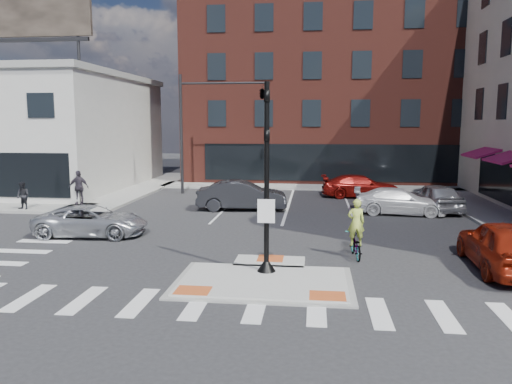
# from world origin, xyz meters

# --- Properties ---
(ground) EXTENTS (120.00, 120.00, 0.00)m
(ground) POSITION_xyz_m (0.00, 0.00, 0.00)
(ground) COLOR #28282B
(ground) RESTS_ON ground
(refuge_island) EXTENTS (5.40, 4.65, 0.13)m
(refuge_island) POSITION_xyz_m (0.00, -0.26, 0.05)
(refuge_island) COLOR gray
(refuge_island) RESTS_ON ground
(sidewalk_nw) EXTENTS (23.50, 20.50, 0.15)m
(sidewalk_nw) POSITION_xyz_m (-16.76, 15.29, 0.08)
(sidewalk_nw) COLOR gray
(sidewalk_nw) RESTS_ON ground
(sidewalk_e) EXTENTS (3.00, 24.00, 0.15)m
(sidewalk_e) POSITION_xyz_m (10.80, 10.00, 0.07)
(sidewalk_e) COLOR gray
(sidewalk_e) RESTS_ON ground
(sidewalk_n) EXTENTS (26.00, 3.00, 0.15)m
(sidewalk_n) POSITION_xyz_m (3.00, 22.00, 0.07)
(sidewalk_n) COLOR gray
(sidewalk_n) RESTS_ON ground
(building_nw) EXTENTS (20.40, 16.40, 14.40)m
(building_nw) POSITION_xyz_m (-21.98, 19.98, 4.23)
(building_nw) COLOR beige
(building_nw) RESTS_ON ground
(building_n) EXTENTS (24.40, 18.40, 15.50)m
(building_n) POSITION_xyz_m (3.00, 31.99, 7.80)
(building_n) COLOR #58231B
(building_n) RESTS_ON ground
(building_far_left) EXTENTS (10.00, 12.00, 10.00)m
(building_far_left) POSITION_xyz_m (-4.00, 52.00, 5.00)
(building_far_left) COLOR slate
(building_far_left) RESTS_ON ground
(building_far_right) EXTENTS (12.00, 12.00, 12.00)m
(building_far_right) POSITION_xyz_m (9.00, 54.00, 6.00)
(building_far_right) COLOR brown
(building_far_right) RESTS_ON ground
(signal_pole) EXTENTS (0.60, 0.60, 5.98)m
(signal_pole) POSITION_xyz_m (0.00, 0.40, 2.36)
(signal_pole) COLOR black
(signal_pole) RESTS_ON refuge_island
(mast_arm_signal) EXTENTS (6.10, 2.24, 8.00)m
(mast_arm_signal) POSITION_xyz_m (-3.47, 18.00, 6.21)
(mast_arm_signal) COLOR black
(mast_arm_signal) RESTS_ON ground
(silver_suv) EXTENTS (4.86, 2.51, 1.31)m
(silver_suv) POSITION_xyz_m (-8.00, 5.00, 0.66)
(silver_suv) COLOR #BABDC2
(silver_suv) RESTS_ON ground
(red_sedan) EXTENTS (2.13, 5.05, 1.70)m
(red_sedan) POSITION_xyz_m (7.72, 1.77, 0.85)
(red_sedan) COLOR maroon
(red_sedan) RESTS_ON ground
(white_pickup) EXTENTS (4.92, 2.39, 1.38)m
(white_pickup) POSITION_xyz_m (6.00, 11.77, 0.69)
(white_pickup) COLOR white
(white_pickup) RESTS_ON ground
(bg_car_dark) EXTENTS (5.08, 2.12, 1.63)m
(bg_car_dark) POSITION_xyz_m (-2.50, 12.07, 0.82)
(bg_car_dark) COLOR #26262B
(bg_car_dark) RESTS_ON ground
(bg_car_silver) EXTENTS (2.48, 4.75, 1.54)m
(bg_car_silver) POSITION_xyz_m (8.11, 13.00, 0.77)
(bg_car_silver) COLOR #ACAEB4
(bg_car_silver) RESTS_ON ground
(bg_car_red) EXTENTS (5.13, 2.36, 1.45)m
(bg_car_red) POSITION_xyz_m (4.47, 17.62, 0.73)
(bg_car_red) COLOR maroon
(bg_car_red) RESTS_ON ground
(cyclist) EXTENTS (0.76, 1.74, 2.15)m
(cyclist) POSITION_xyz_m (3.00, 2.80, 0.72)
(cyclist) COLOR #3F3F44
(cyclist) RESTS_ON ground
(pedestrian_a) EXTENTS (0.86, 0.75, 1.50)m
(pedestrian_a) POSITION_xyz_m (-14.21, 10.00, 0.90)
(pedestrian_a) COLOR black
(pedestrian_a) RESTS_ON sidewalk_nw
(pedestrian_b) EXTENTS (1.19, 0.57, 1.96)m
(pedestrian_b) POSITION_xyz_m (-12.00, 12.00, 1.13)
(pedestrian_b) COLOR #322C36
(pedestrian_b) RESTS_ON sidewalk_nw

